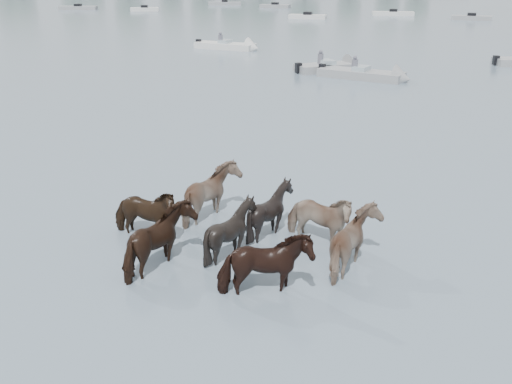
# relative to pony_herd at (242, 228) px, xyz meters

# --- Properties ---
(ground) EXTENTS (400.00, 400.00, 0.00)m
(ground) POSITION_rel_pony_herd_xyz_m (1.99, -0.18, -0.56)
(ground) COLOR slate
(ground) RESTS_ON ground
(pony_herd) EXTENTS (6.96, 5.01, 1.66)m
(pony_herd) POSITION_rel_pony_herd_xyz_m (0.00, 0.00, 0.00)
(pony_herd) COLOR black
(pony_herd) RESTS_ON ground
(motorboat_a) EXTENTS (4.45, 3.99, 1.92)m
(motorboat_a) POSITION_rel_pony_herd_xyz_m (-1.76, 25.44, -0.33)
(motorboat_a) COLOR gray
(motorboat_a) RESTS_ON ground
(motorboat_b) EXTENTS (5.74, 2.94, 1.92)m
(motorboat_b) POSITION_rel_pony_herd_xyz_m (0.83, 22.96, -0.34)
(motorboat_b) COLOR gray
(motorboat_b) RESTS_ON ground
(motorboat_f) EXTENTS (5.65, 2.36, 1.92)m
(motorboat_f) POSITION_rel_pony_herd_xyz_m (-11.21, 33.13, -0.34)
(motorboat_f) COLOR silver
(motorboat_f) RESTS_ON ground
(distant_flotilla) EXTENTS (103.46, 26.87, 0.93)m
(distant_flotilla) POSITION_rel_pony_herd_xyz_m (2.19, 72.91, -0.30)
(distant_flotilla) COLOR gray
(distant_flotilla) RESTS_ON ground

